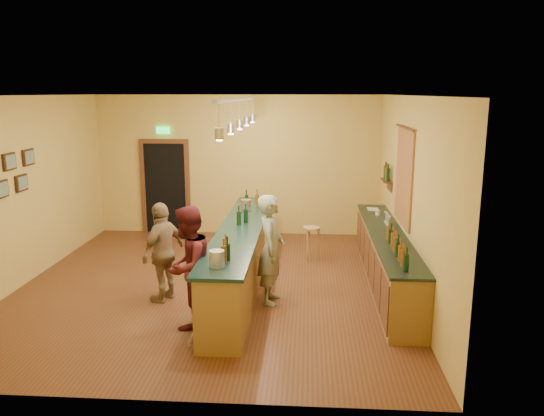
# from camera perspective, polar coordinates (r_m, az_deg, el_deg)

# --- Properties ---
(floor) EXTENTS (7.00, 7.00, 0.00)m
(floor) POSITION_cam_1_polar(r_m,az_deg,el_deg) (9.27, -6.44, -8.25)
(floor) COLOR #582C19
(floor) RESTS_ON ground
(ceiling) EXTENTS (6.50, 7.00, 0.02)m
(ceiling) POSITION_cam_1_polar(r_m,az_deg,el_deg) (8.69, -6.95, 11.93)
(ceiling) COLOR silver
(ceiling) RESTS_ON wall_back
(wall_back) EXTENTS (6.50, 0.02, 3.20)m
(wall_back) POSITION_cam_1_polar(r_m,az_deg,el_deg) (12.25, -3.73, 4.58)
(wall_back) COLOR #DDB552
(wall_back) RESTS_ON floor
(wall_front) EXTENTS (6.50, 0.02, 3.20)m
(wall_front) POSITION_cam_1_polar(r_m,az_deg,el_deg) (5.54, -13.25, -5.34)
(wall_front) COLOR #DDB552
(wall_front) RESTS_ON floor
(wall_left) EXTENTS (0.02, 7.00, 3.20)m
(wall_left) POSITION_cam_1_polar(r_m,az_deg,el_deg) (9.96, -25.41, 1.60)
(wall_left) COLOR #DDB552
(wall_left) RESTS_ON floor
(wall_right) EXTENTS (0.02, 7.00, 3.20)m
(wall_right) POSITION_cam_1_polar(r_m,az_deg,el_deg) (8.85, 14.49, 1.20)
(wall_right) COLOR #DDB552
(wall_right) RESTS_ON floor
(doorway) EXTENTS (1.15, 0.09, 2.48)m
(doorway) POSITION_cam_1_polar(r_m,az_deg,el_deg) (12.64, -11.38, 2.43)
(doorway) COLOR black
(doorway) RESTS_ON wall_back
(tapestry) EXTENTS (0.03, 1.40, 1.60)m
(tapestry) POSITION_cam_1_polar(r_m,az_deg,el_deg) (9.19, 14.01, 3.21)
(tapestry) COLOR maroon
(tapestry) RESTS_ON wall_right
(bottle_shelf) EXTENTS (0.17, 0.55, 0.54)m
(bottle_shelf) POSITION_cam_1_polar(r_m,az_deg,el_deg) (10.67, 12.26, 3.52)
(bottle_shelf) COLOR #533219
(bottle_shelf) RESTS_ON wall_right
(back_counter) EXTENTS (0.60, 4.55, 1.27)m
(back_counter) POSITION_cam_1_polar(r_m,az_deg,el_deg) (9.24, 12.20, -5.34)
(back_counter) COLOR olive
(back_counter) RESTS_ON floor
(tasting_bar) EXTENTS (0.73, 5.10, 1.38)m
(tasting_bar) POSITION_cam_1_polar(r_m,az_deg,el_deg) (9.00, -3.33, -4.76)
(tasting_bar) COLOR olive
(tasting_bar) RESTS_ON floor
(pendant_track) EXTENTS (0.11, 4.60, 0.50)m
(pendant_track) POSITION_cam_1_polar(r_m,az_deg,el_deg) (8.61, -3.52, 10.54)
(pendant_track) COLOR silver
(pendant_track) RESTS_ON ceiling
(bartender) EXTENTS (0.45, 0.65, 1.72)m
(bartender) POSITION_cam_1_polar(r_m,az_deg,el_deg) (8.25, -0.10, -4.47)
(bartender) COLOR gray
(bartender) RESTS_ON floor
(customer_a) EXTENTS (0.86, 0.99, 1.73)m
(customer_a) POSITION_cam_1_polar(r_m,az_deg,el_deg) (7.52, -9.04, -6.28)
(customer_a) COLOR #59191E
(customer_a) RESTS_ON floor
(customer_b) EXTENTS (0.73, 1.01, 1.59)m
(customer_b) POSITION_cam_1_polar(r_m,az_deg,el_deg) (8.54, -11.62, -4.63)
(customer_b) COLOR #997A51
(customer_b) RESTS_ON floor
(bar_stool) EXTENTS (0.33, 0.33, 0.68)m
(bar_stool) POSITION_cam_1_polar(r_m,az_deg,el_deg) (10.38, 4.29, -2.84)
(bar_stool) COLOR #AF854F
(bar_stool) RESTS_ON floor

